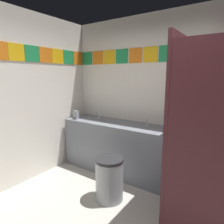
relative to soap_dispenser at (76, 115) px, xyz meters
name	(u,v)px	position (x,y,z in m)	size (l,w,h in m)	color
wall_back	(174,98)	(1.66, 0.50, 0.38)	(3.77, 0.09, 2.67)	silver
vanity_counter	(118,147)	(0.83, 0.17, -0.51)	(2.01, 0.58, 0.89)	slate
faucet_left	(98,116)	(0.33, 0.26, -0.03)	(0.04, 0.10, 0.14)	silver
faucet_right	(147,123)	(1.33, 0.26, -0.03)	(0.04, 0.10, 0.14)	silver
soap_dispenser	(76,115)	(0.00, 0.00, 0.00)	(0.09, 0.09, 0.16)	gray
stall_divider	(194,138)	(2.20, -0.49, 0.08)	(0.92, 1.39, 2.08)	#471E23
trash_bin	(109,179)	(1.18, -0.58, -0.66)	(0.39, 0.39, 0.60)	#999EA3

